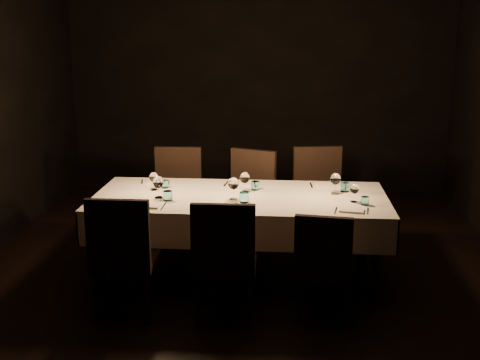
# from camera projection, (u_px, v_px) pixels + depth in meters

# --- Properties ---
(room) EXTENTS (5.01, 6.01, 3.01)m
(room) POSITION_uv_depth(u_px,v_px,m) (240.00, 110.00, 4.99)
(room) COLOR black
(room) RESTS_ON ground
(dining_table) EXTENTS (2.52, 1.12, 0.76)m
(dining_table) POSITION_uv_depth(u_px,v_px,m) (240.00, 204.00, 5.19)
(dining_table) COLOR black
(dining_table) RESTS_ON ground
(chair_near_left) EXTENTS (0.47, 0.47, 0.98)m
(chair_near_left) POSITION_uv_depth(u_px,v_px,m) (123.00, 251.00, 4.51)
(chair_near_left) COLOR black
(chair_near_left) RESTS_ON ground
(place_setting_near_left) EXTENTS (0.34, 0.41, 0.19)m
(place_setting_near_left) POSITION_uv_depth(u_px,v_px,m) (157.00, 192.00, 5.00)
(place_setting_near_left) COLOR silver
(place_setting_near_left) RESTS_ON dining_table
(chair_near_center) EXTENTS (0.47, 0.47, 0.96)m
(chair_near_center) POSITION_uv_depth(u_px,v_px,m) (225.00, 256.00, 4.44)
(chair_near_center) COLOR black
(chair_near_center) RESTS_ON ground
(place_setting_near_center) EXTENTS (0.36, 0.41, 0.19)m
(place_setting_near_center) POSITION_uv_depth(u_px,v_px,m) (233.00, 194.00, 4.95)
(place_setting_near_center) COLOR silver
(place_setting_near_center) RESTS_ON dining_table
(chair_near_right) EXTENTS (0.47, 0.47, 0.87)m
(chair_near_right) POSITION_uv_depth(u_px,v_px,m) (323.00, 262.00, 4.44)
(chair_near_right) COLOR black
(chair_near_right) RESTS_ON ground
(place_setting_near_right) EXTENTS (0.30, 0.39, 0.16)m
(place_setting_near_right) POSITION_uv_depth(u_px,v_px,m) (356.00, 198.00, 4.88)
(place_setting_near_right) COLOR silver
(place_setting_near_right) RESTS_ON dining_table
(chair_far_left) EXTENTS (0.49, 0.49, 0.99)m
(chair_far_left) POSITION_uv_depth(u_px,v_px,m) (177.00, 192.00, 6.10)
(chair_far_left) COLOR black
(chair_far_left) RESTS_ON ground
(place_setting_far_left) EXTENTS (0.31, 0.39, 0.16)m
(place_setting_far_left) POSITION_uv_depth(u_px,v_px,m) (157.00, 180.00, 5.43)
(place_setting_far_left) COLOR silver
(place_setting_far_left) RESTS_ON dining_table
(chair_far_center) EXTENTS (0.61, 0.61, 0.99)m
(chair_far_center) POSITION_uv_depth(u_px,v_px,m) (248.00, 196.00, 5.95)
(chair_far_center) COLOR black
(chair_far_center) RESTS_ON ground
(place_setting_far_center) EXTENTS (0.33, 0.40, 0.18)m
(place_setting_far_center) POSITION_uv_depth(u_px,v_px,m) (246.00, 181.00, 5.37)
(place_setting_far_center) COLOR silver
(place_setting_far_center) RESTS_ON dining_table
(chair_far_right) EXTENTS (0.56, 0.56, 1.01)m
(chair_far_right) POSITION_uv_depth(u_px,v_px,m) (319.00, 194.00, 5.99)
(chair_far_right) COLOR black
(chair_far_right) RESTS_ON ground
(place_setting_far_right) EXTENTS (0.34, 0.41, 0.19)m
(place_setting_far_right) POSITION_uv_depth(u_px,v_px,m) (335.00, 183.00, 5.30)
(place_setting_far_right) COLOR silver
(place_setting_far_right) RESTS_ON dining_table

